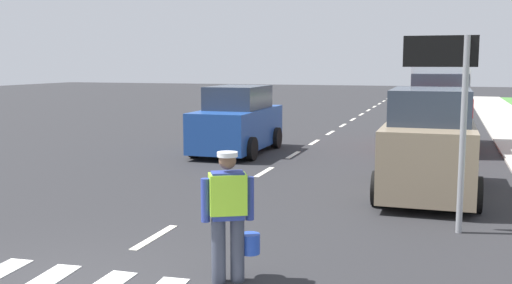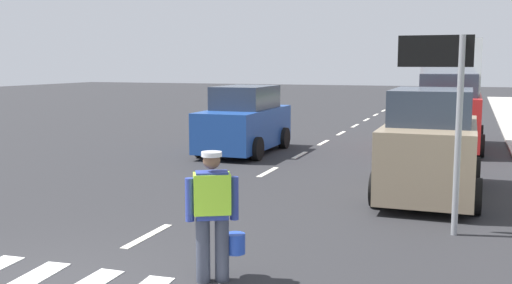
% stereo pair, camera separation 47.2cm
% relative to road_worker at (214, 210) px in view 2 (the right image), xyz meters
% --- Properties ---
extents(ground_plane, '(96.00, 96.00, 0.00)m').
position_rel_road_worker_xyz_m(ground_plane, '(-1.81, 19.73, -0.93)').
color(ground_plane, '#28282B').
extents(lane_center_line, '(0.14, 46.40, 0.01)m').
position_rel_road_worker_xyz_m(lane_center_line, '(-1.81, 23.93, -0.93)').
color(lane_center_line, silver).
rests_on(lane_center_line, ground).
extents(road_worker, '(0.65, 0.59, 1.67)m').
position_rel_road_worker_xyz_m(road_worker, '(0.00, 0.00, 0.00)').
color(road_worker, '#383D4C').
rests_on(road_worker, ground).
extents(lane_direction_sign, '(1.16, 0.11, 3.20)m').
position_rel_road_worker_xyz_m(lane_direction_sign, '(2.58, 3.21, 1.48)').
color(lane_direction_sign, gray).
rests_on(lane_direction_sign, ground).
extents(delivery_truck, '(2.16, 4.60, 3.54)m').
position_rel_road_worker_xyz_m(delivery_truck, '(2.33, 13.56, 0.68)').
color(delivery_truck, red).
rests_on(delivery_truck, ground).
extents(car_parked_curbside, '(2.02, 4.27, 2.24)m').
position_rel_road_worker_xyz_m(car_parked_curbside, '(2.24, 6.01, 0.11)').
color(car_parked_curbside, gray).
rests_on(car_parked_curbside, ground).
extents(car_oncoming_lead, '(1.98, 4.23, 2.06)m').
position_rel_road_worker_xyz_m(car_oncoming_lead, '(-3.58, 10.41, 0.03)').
color(car_oncoming_lead, '#1E4799').
rests_on(car_oncoming_lead, ground).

